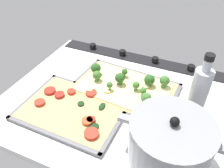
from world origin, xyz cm
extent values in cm
cube|color=white|center=(0.00, 0.00, -1.50)|extent=(74.79, 63.04, 3.00)
cube|color=black|center=(0.00, -28.02, 0.40)|extent=(71.80, 7.00, 0.80)
cylinder|color=black|center=(-22.44, -28.02, 1.70)|extent=(2.80, 2.80, 1.80)
cylinder|color=black|center=(-7.48, -28.02, 1.70)|extent=(2.80, 2.80, 1.80)
cylinder|color=black|center=(7.48, -28.02, 1.70)|extent=(2.80, 2.80, 1.80)
cylinder|color=black|center=(22.44, -28.02, 1.70)|extent=(2.80, 2.80, 1.80)
cube|color=slate|center=(-2.04, -5.37, 0.25)|extent=(38.64, 27.13, 0.50)
cube|color=slate|center=(-2.92, -16.94, 0.65)|extent=(36.88, 4.00, 1.30)
cube|color=slate|center=(-1.16, 6.19, 0.65)|extent=(36.88, 4.00, 1.30)
cube|color=slate|center=(-19.83, -4.01, 0.65)|extent=(3.05, 24.42, 1.30)
cube|color=slate|center=(15.75, -6.73, 0.65)|extent=(3.05, 24.42, 1.30)
cube|color=tan|center=(-2.04, -5.37, 1.00)|extent=(36.06, 24.56, 1.00)
cube|color=#EFDB8C|center=(-2.04, -5.37, 1.70)|extent=(33.15, 22.15, 0.40)
cone|color=#68AD54|center=(-6.49, -5.23, 2.50)|extent=(1.41, 1.41, 1.20)
sphere|color=#427533|center=(-6.49, -5.23, 4.06)|extent=(2.56, 2.56, 2.56)
cone|color=#4D8B3F|center=(0.25, -6.15, 2.57)|extent=(1.98, 1.98, 1.35)
sphere|color=#2D5B23|center=(0.25, -6.15, 4.60)|extent=(3.60, 3.60, 3.60)
cone|color=#68AD54|center=(1.99, -1.46, 2.58)|extent=(1.24, 1.24, 1.36)
sphere|color=#427533|center=(1.99, -1.46, 4.10)|extent=(2.25, 2.25, 2.25)
cone|color=#4D8B3F|center=(10.85, -8.40, 2.49)|extent=(2.13, 2.13, 1.18)
sphere|color=#2D5B23|center=(10.85, -8.40, 4.53)|extent=(3.87, 3.87, 3.87)
cone|color=#68AD54|center=(-11.93, 0.51, 2.59)|extent=(1.93, 1.93, 1.37)
sphere|color=#427533|center=(-11.93, 0.51, 4.59)|extent=(3.50, 3.50, 3.50)
cone|color=#4D8B3F|center=(0.06, -11.03, 2.58)|extent=(1.26, 1.26, 1.36)
sphere|color=#2D5B23|center=(0.06, -11.03, 4.12)|extent=(2.30, 2.30, 2.30)
cone|color=#68AD54|center=(8.59, -4.80, 2.43)|extent=(1.80, 1.80, 1.07)
sphere|color=#427533|center=(8.59, -4.80, 4.20)|extent=(3.28, 3.28, 3.28)
cone|color=#4D8B3F|center=(-10.09, -9.53, 2.44)|extent=(2.14, 2.14, 1.09)
sphere|color=#2D5B23|center=(-10.09, -9.53, 4.44)|extent=(3.88, 3.88, 3.88)
cone|color=#68AD54|center=(-9.66, -3.53, 2.44)|extent=(1.28, 1.28, 1.08)
sphere|color=#427533|center=(-9.66, -3.53, 3.85)|extent=(2.33, 2.33, 2.33)
cone|color=#68AD54|center=(-15.19, -11.22, 2.53)|extent=(2.00, 2.00, 1.26)
sphere|color=#427533|center=(-15.19, -11.22, 4.52)|extent=(3.63, 3.63, 3.63)
ellipsoid|color=#EFDB8C|center=(8.49, 1.46, 2.28)|extent=(2.67, 2.53, 0.88)
ellipsoid|color=#EFDB8C|center=(2.34, 0.48, 2.30)|extent=(2.98, 2.37, 0.93)
ellipsoid|color=#EFDB8C|center=(-14.79, 2.12, 2.42)|extent=(4.06, 4.19, 1.21)
ellipsoid|color=#EFDB8C|center=(-9.21, -8.55, 2.43)|extent=(3.84, 4.30, 1.24)
cube|color=slate|center=(9.66, 11.13, 0.25)|extent=(34.22, 25.94, 0.50)
cube|color=slate|center=(9.40, -0.88, 0.65)|extent=(33.70, 1.92, 1.30)
cube|color=slate|center=(9.92, 23.13, 0.65)|extent=(33.70, 1.92, 1.30)
cube|color=slate|center=(-6.58, 11.47, 0.65)|extent=(1.74, 25.24, 1.30)
cube|color=slate|center=(25.90, 10.78, 0.65)|extent=(1.74, 25.24, 1.30)
cube|color=tan|center=(9.66, 11.13, 0.95)|extent=(31.77, 23.49, 0.90)
cylinder|color=red|center=(7.17, 2.75, 1.90)|extent=(3.98, 3.98, 1.00)
cylinder|color=#D14723|center=(2.11, 14.92, 1.90)|extent=(3.45, 3.45, 1.00)
cylinder|color=#B22319|center=(1.33, 14.04, 1.90)|extent=(2.74, 2.74, 1.00)
cylinder|color=red|center=(-1.32, 18.75, 1.90)|extent=(4.37, 4.37, 1.00)
cylinder|color=red|center=(20.64, 13.94, 1.90)|extent=(3.52, 3.52, 1.00)
cylinder|color=#B22319|center=(21.13, 7.55, 1.90)|extent=(4.05, 4.05, 1.00)
cylinder|color=red|center=(13.97, 4.87, 1.90)|extent=(2.88, 2.88, 1.00)
cylinder|color=#B22319|center=(16.82, 8.00, 1.90)|extent=(3.46, 3.46, 1.00)
ellipsoid|color=#193819|center=(-0.88, 15.81, 1.80)|extent=(2.93, 3.17, 0.60)
ellipsoid|color=#193819|center=(0.90, 7.08, 1.80)|extent=(2.02, 3.55, 0.60)
ellipsoid|color=#193819|center=(-0.38, 17.41, 1.80)|extent=(3.58, 4.02, 0.60)
ellipsoid|color=#193819|center=(7.91, 8.74, 1.80)|extent=(3.13, 3.22, 0.60)
cylinder|color=gray|center=(-22.73, 16.35, 5.98)|extent=(20.94, 20.94, 11.96)
cylinder|color=gray|center=(-22.73, 16.35, 12.36)|extent=(21.35, 21.35, 0.80)
sphere|color=black|center=(-22.73, 16.35, 13.96)|extent=(2.40, 2.40, 2.40)
cube|color=gray|center=(-10.47, 16.35, 9.81)|extent=(3.60, 2.00, 1.20)
cylinder|color=#B7BCC6|center=(-26.73, -0.40, 9.52)|extent=(5.16, 5.16, 19.03)
cylinder|color=#B7BCC6|center=(-26.73, -0.40, 20.78)|extent=(2.32, 2.32, 3.50)
cylinder|color=black|center=(-26.73, -0.40, 23.33)|extent=(2.58, 2.58, 1.60)
camera|label=1|loc=(-23.92, 55.76, 54.06)|focal=36.80mm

